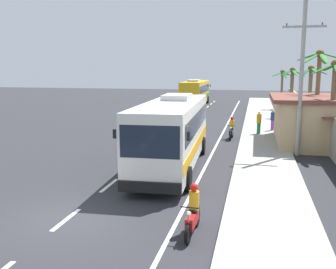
% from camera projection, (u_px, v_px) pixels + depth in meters
% --- Properties ---
extents(ground_plane, '(160.00, 160.00, 0.00)m').
position_uv_depth(ground_plane, '(67.00, 219.00, 13.30)').
color(ground_plane, '#28282D').
extents(sidewalk_kerb, '(3.20, 90.00, 0.14)m').
position_uv_depth(sidewalk_kerb, '(265.00, 160.00, 21.43)').
color(sidewalk_kerb, '#999993').
rests_on(sidewalk_kerb, ground).
extents(lane_markings, '(3.87, 71.00, 0.01)m').
position_uv_depth(lane_markings, '(197.00, 143.00, 26.82)').
color(lane_markings, white).
rests_on(lane_markings, ground).
extents(boundary_wall, '(0.24, 60.00, 2.36)m').
position_uv_depth(boundary_wall, '(327.00, 131.00, 24.26)').
color(boundary_wall, '#9E998E').
rests_on(boundary_wall, ground).
extents(coach_bus_foreground, '(3.32, 11.17, 3.69)m').
position_uv_depth(coach_bus_foreground, '(173.00, 130.00, 20.01)').
color(coach_bus_foreground, silver).
rests_on(coach_bus_foreground, ground).
extents(coach_bus_far_lane, '(3.08, 10.98, 3.57)m').
position_uv_depth(coach_bus_far_lane, '(195.00, 92.00, 52.69)').
color(coach_bus_far_lane, gold).
rests_on(coach_bus_far_lane, ground).
extents(motorcycle_beside_bus, '(0.56, 1.96, 1.62)m').
position_uv_depth(motorcycle_beside_bus, '(232.00, 130.00, 28.12)').
color(motorcycle_beside_bus, black).
rests_on(motorcycle_beside_bus, ground).
extents(motorcycle_trailing, '(0.56, 1.96, 1.59)m').
position_uv_depth(motorcycle_trailing, '(193.00, 214.00, 12.01)').
color(motorcycle_trailing, black).
rests_on(motorcycle_trailing, ground).
extents(pedestrian_near_kerb, '(0.36, 0.36, 1.71)m').
position_uv_depth(pedestrian_near_kerb, '(259.00, 122.00, 29.47)').
color(pedestrian_near_kerb, '#2D7A47').
rests_on(pedestrian_near_kerb, sidewalk_kerb).
extents(pedestrian_midwalk, '(0.36, 0.36, 1.66)m').
position_uv_depth(pedestrian_midwalk, '(273.00, 119.00, 31.13)').
color(pedestrian_midwalk, '#75388E').
rests_on(pedestrian_midwalk, sidewalk_kerb).
extents(utility_pole_mid, '(2.37, 0.24, 8.90)m').
position_uv_depth(utility_pole_mid, '(301.00, 76.00, 22.16)').
color(utility_pole_mid, '#9E9E99').
rests_on(utility_pole_mid, ground).
extents(palm_nearest, '(2.62, 2.94, 5.34)m').
position_uv_depth(palm_nearest, '(310.00, 85.00, 33.93)').
color(palm_nearest, brown).
rests_on(palm_nearest, ground).
extents(palm_second, '(2.94, 2.96, 5.59)m').
position_uv_depth(palm_second, '(334.00, 86.00, 22.64)').
color(palm_second, brown).
rests_on(palm_second, ground).
extents(palm_third, '(2.59, 2.77, 5.17)m').
position_uv_depth(palm_third, '(292.00, 84.00, 39.22)').
color(palm_third, brown).
rests_on(palm_third, ground).
extents(palm_fourth, '(3.28, 3.27, 6.36)m').
position_uv_depth(palm_fourth, '(318.00, 77.00, 27.07)').
color(palm_fourth, brown).
rests_on(palm_fourth, ground).
extents(palm_farthest, '(2.82, 2.86, 4.89)m').
position_uv_depth(palm_farthest, '(282.00, 80.00, 47.20)').
color(palm_farthest, brown).
rests_on(palm_farthest, ground).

